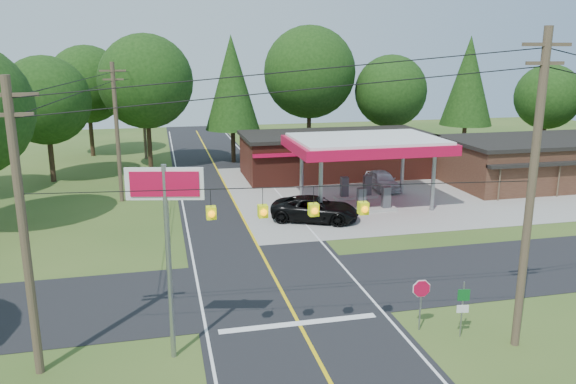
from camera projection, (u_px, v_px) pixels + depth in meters
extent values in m
plane|color=#314F1C|center=(280.00, 288.00, 26.03)|extent=(120.00, 120.00, 0.00)
cube|color=black|center=(280.00, 288.00, 26.02)|extent=(8.00, 120.00, 0.02)
cube|color=black|center=(280.00, 288.00, 26.02)|extent=(70.00, 7.00, 0.02)
cube|color=yellow|center=(280.00, 288.00, 26.02)|extent=(0.15, 110.00, 0.00)
cylinder|color=gray|center=(321.00, 187.00, 36.53)|extent=(0.28, 0.28, 4.20)
cylinder|color=gray|center=(302.00, 172.00, 41.26)|extent=(0.28, 0.28, 4.20)
cylinder|color=gray|center=(433.00, 181.00, 38.28)|extent=(0.28, 0.28, 4.20)
cylinder|color=gray|center=(403.00, 167.00, 43.01)|extent=(0.28, 0.28, 4.20)
cube|color=#BA0932|center=(366.00, 145.00, 39.23)|extent=(10.60, 7.40, 0.70)
cube|color=white|center=(366.00, 139.00, 39.13)|extent=(10.00, 7.00, 0.25)
cube|color=#9E9B93|center=(373.00, 210.00, 38.55)|extent=(3.20, 0.90, 0.22)
cube|color=#3F3F44|center=(361.00, 199.00, 38.15)|extent=(0.55, 0.45, 1.50)
cube|color=#3F3F44|center=(386.00, 197.00, 38.55)|extent=(0.55, 0.45, 1.50)
cube|color=#9E9B93|center=(356.00, 197.00, 41.95)|extent=(3.20, 0.90, 0.22)
cube|color=#3F3F44|center=(344.00, 187.00, 41.56)|extent=(0.55, 0.45, 1.50)
cube|color=#3F3F44|center=(367.00, 186.00, 41.95)|extent=(0.55, 0.45, 1.50)
cube|color=#552118|center=(335.00, 156.00, 49.53)|extent=(16.00, 7.00, 3.50)
cube|color=black|center=(336.00, 134.00, 49.07)|extent=(16.40, 7.40, 0.30)
cube|color=#BA0932|center=(349.00, 152.00, 45.90)|extent=(16.00, 0.50, 0.25)
cube|color=#40251A|center=(567.00, 162.00, 46.85)|extent=(20.00, 8.00, 3.50)
cube|color=black|center=(569.00, 139.00, 46.39)|extent=(20.40, 8.40, 0.30)
cylinder|color=#473828|center=(531.00, 196.00, 19.66)|extent=(0.30, 0.30, 11.50)
cube|color=#473828|center=(547.00, 44.00, 18.41)|extent=(1.80, 0.12, 0.12)
cube|color=#473828|center=(545.00, 63.00, 18.55)|extent=(1.40, 0.12, 0.12)
cylinder|color=#473828|center=(24.00, 233.00, 18.01)|extent=(0.30, 0.30, 10.00)
cube|color=#473828|center=(7.00, 95.00, 16.94)|extent=(1.80, 0.12, 0.12)
cube|color=#473828|center=(10.00, 115.00, 17.09)|extent=(1.40, 0.12, 0.12)
cylinder|color=#473828|center=(117.00, 134.00, 40.08)|extent=(0.30, 0.30, 10.00)
cube|color=#473828|center=(113.00, 71.00, 39.01)|extent=(1.80, 0.12, 0.12)
cube|color=#473828|center=(113.00, 79.00, 39.16)|extent=(1.40, 0.12, 0.12)
cylinder|color=#473828|center=(143.00, 112.00, 56.53)|extent=(0.30, 0.30, 9.50)
cube|color=#EEFF0D|center=(211.00, 213.00, 18.53)|extent=(0.32, 0.32, 0.42)
cube|color=#EEFF0D|center=(263.00, 211.00, 18.71)|extent=(0.32, 0.32, 0.42)
cube|color=#EEFF0D|center=(313.00, 210.00, 18.89)|extent=(0.32, 0.32, 0.42)
cube|color=#EEFF0D|center=(363.00, 208.00, 19.08)|extent=(0.32, 0.32, 0.42)
cylinder|color=#332316|center=(52.00, 158.00, 47.06)|extent=(0.44, 0.44, 3.96)
sphere|color=black|center=(45.00, 100.00, 45.88)|extent=(7.26, 7.26, 7.26)
cylinder|color=#332316|center=(150.00, 143.00, 52.50)|extent=(0.44, 0.44, 4.68)
sphere|color=black|center=(146.00, 81.00, 51.11)|extent=(8.58, 8.58, 8.58)
cylinder|color=#332316|center=(233.00, 141.00, 55.24)|extent=(0.44, 0.44, 4.32)
cone|color=black|center=(232.00, 83.00, 53.87)|extent=(5.28, 5.28, 9.00)
cylinder|color=#332316|center=(309.00, 133.00, 57.85)|extent=(0.44, 0.44, 5.04)
sphere|color=black|center=(309.00, 72.00, 56.35)|extent=(9.24, 9.24, 9.24)
cylinder|color=#332316|center=(389.00, 139.00, 57.84)|extent=(0.44, 0.44, 3.96)
sphere|color=black|center=(391.00, 91.00, 56.66)|extent=(7.26, 7.26, 7.26)
cylinder|color=#332316|center=(464.00, 136.00, 58.60)|extent=(0.44, 0.44, 4.32)
cone|color=black|center=(468.00, 81.00, 57.23)|extent=(5.28, 5.28, 9.00)
cylinder|color=#332316|center=(543.00, 139.00, 58.55)|extent=(0.44, 0.44, 3.60)
sphere|color=black|center=(548.00, 97.00, 57.48)|extent=(6.60, 6.60, 6.60)
cylinder|color=#332316|center=(92.00, 135.00, 58.79)|extent=(0.44, 0.44, 4.32)
sphere|color=black|center=(87.00, 84.00, 57.51)|extent=(7.92, 7.92, 7.92)
imported|color=black|center=(315.00, 209.00, 36.27)|extent=(7.48, 7.48, 1.57)
imported|color=silver|center=(382.00, 180.00, 44.54)|extent=(4.58, 4.58, 1.51)
cylinder|color=gray|center=(169.00, 265.00, 19.35)|extent=(0.18, 0.18, 7.05)
cube|color=white|center=(165.00, 184.00, 18.65)|extent=(2.58, 0.64, 1.11)
cube|color=#BA0932|center=(165.00, 184.00, 18.61)|extent=(2.27, 0.55, 0.85)
cylinder|color=gray|center=(420.00, 306.00, 21.89)|extent=(0.07, 0.07, 2.06)
cylinder|color=gray|center=(462.00, 310.00, 21.35)|extent=(0.06, 0.06, 2.27)
cube|color=#0C591E|center=(464.00, 295.00, 21.16)|extent=(0.46, 0.11, 0.46)
cube|color=white|center=(463.00, 309.00, 21.30)|extent=(0.46, 0.11, 0.31)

